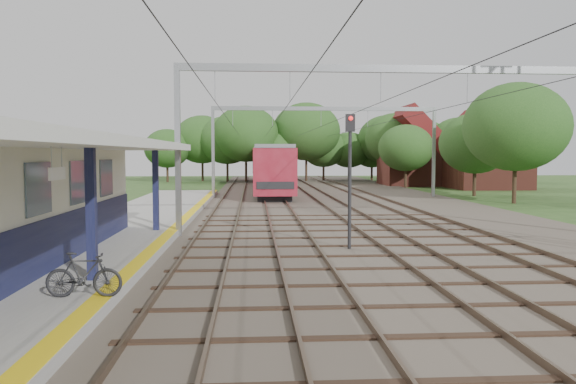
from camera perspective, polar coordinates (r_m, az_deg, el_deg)
name	(u,v)px	position (r m, az deg, el deg)	size (l,w,h in m)	color
ballast_bed	(341,203)	(38.34, 5.43, -1.15)	(18.00, 90.00, 0.10)	#473D33
platform	(110,238)	(22.64, -17.66, -4.49)	(5.00, 52.00, 0.35)	gray
yellow_stripe	(169,233)	(22.17, -12.00, -4.10)	(0.45, 52.00, 0.01)	yellow
canopy	(9,144)	(14.89, -26.46, 4.42)	(6.40, 20.00, 3.44)	#12163B
rail_tracks	(305,202)	(38.02, 1.71, -0.99)	(11.80, 88.00, 0.15)	brown
catenary_system	(344,118)	(33.51, 5.73, 7.47)	(17.22, 88.00, 7.00)	gray
tree_band	(303,141)	(65.13, 1.57, 5.21)	(31.72, 30.88, 8.82)	#382619
house_near	(488,158)	(58.44, 19.62, 3.25)	(7.00, 6.12, 7.89)	brown
house_far	(419,156)	(62.38, 13.21, 3.62)	(8.00, 6.12, 8.66)	brown
bicycle	(84,275)	(12.79, -20.03, -7.91)	(0.46, 1.62, 0.97)	black
train	(268,166)	(56.48, -2.07, 2.67)	(3.03, 37.75, 3.97)	black
signal_post	(350,162)	(19.53, 6.31, 3.00)	(0.35, 0.29, 4.77)	black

